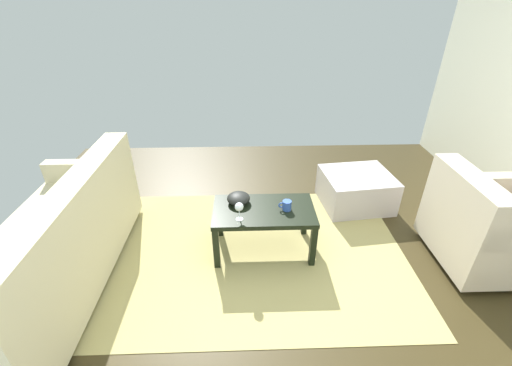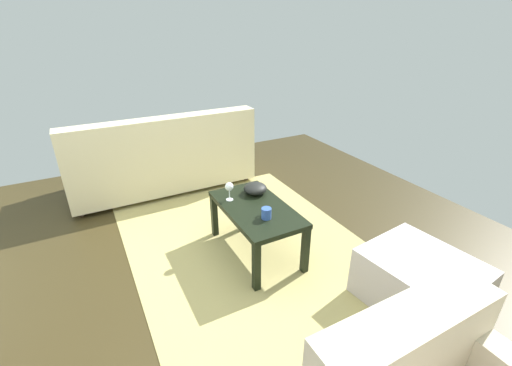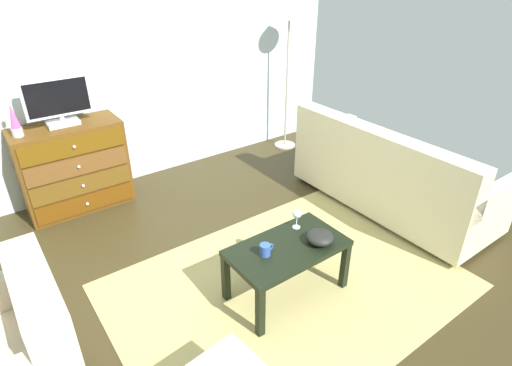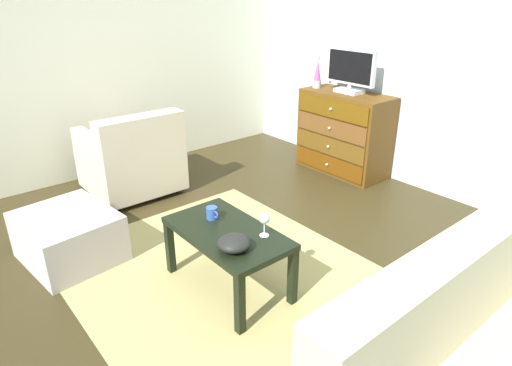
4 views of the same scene
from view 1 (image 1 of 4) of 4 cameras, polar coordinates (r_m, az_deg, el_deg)
ground_plane at (r=2.93m, az=4.43°, el=-14.52°), size 5.35×5.07×0.05m
area_rug at (r=3.04m, az=0.25°, el=-11.61°), size 2.60×1.90×0.01m
coffee_table at (r=2.84m, az=1.34°, el=-5.52°), size 0.86×0.48×0.44m
wine_glass at (r=2.62m, az=-2.92°, el=-4.22°), size 0.07×0.07×0.16m
mug at (r=2.79m, az=5.27°, el=-3.86°), size 0.11×0.08×0.08m
bowl_decorative at (r=2.87m, az=-3.03°, el=-2.64°), size 0.20×0.20×0.09m
couch_large at (r=2.97m, az=-31.56°, el=-9.88°), size 0.85×2.01×0.89m
armchair at (r=3.34m, az=34.89°, el=-6.23°), size 0.80×0.81×0.83m
ottoman at (r=3.72m, az=16.80°, el=-1.09°), size 0.76×0.67×0.36m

